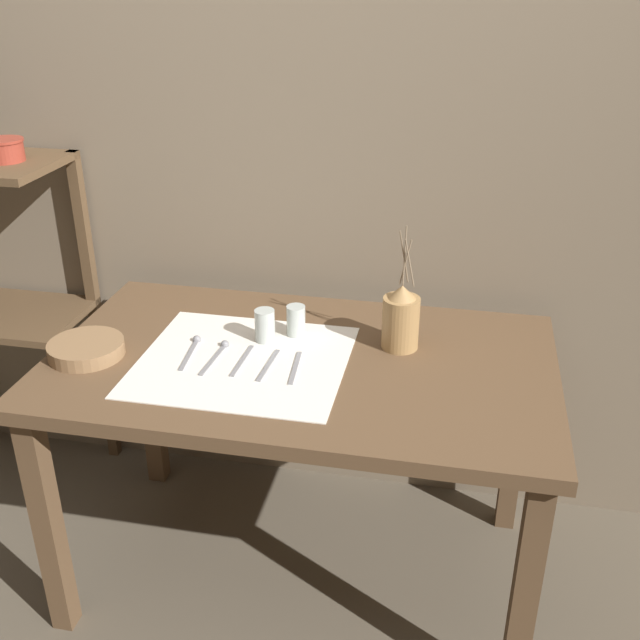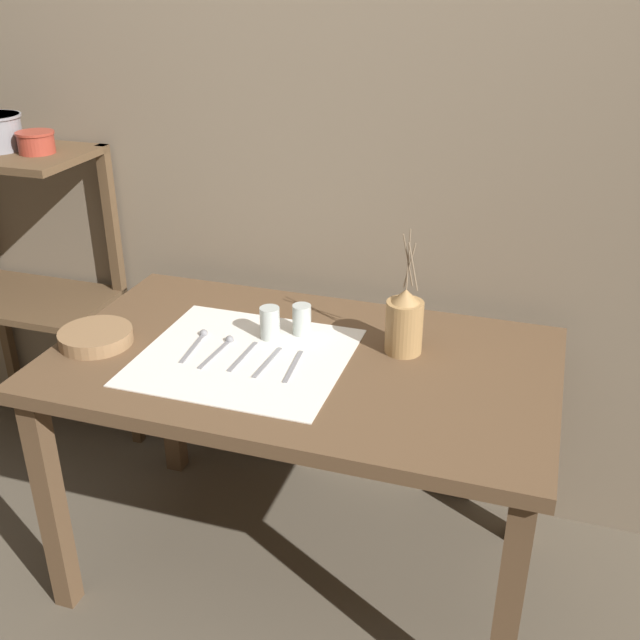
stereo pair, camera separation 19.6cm
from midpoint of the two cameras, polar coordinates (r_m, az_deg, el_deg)
name	(u,v)px [view 2 (the right image)]	position (r m, az deg, el deg)	size (l,w,h in m)	color
ground_plane	(304,566)	(2.48, 1.14, -18.34)	(12.00, 12.00, 0.00)	brown
stone_wall_back	(355,150)	(2.33, 5.16, 12.72)	(7.00, 0.06, 2.40)	#7A6B56
wooden_table	(302,386)	(2.07, 1.30, -5.13)	(1.36, 0.81, 0.75)	brown
wooden_shelf_unit	(25,247)	(2.74, -19.68, 5.24)	(0.59, 0.36, 1.17)	brown
linen_cloth	(244,356)	(2.03, -3.07, -2.87)	(0.55, 0.51, 0.00)	white
pitcher_with_flowers	(404,323)	(2.04, 9.18, -0.29)	(0.10, 0.10, 0.35)	#A87F4C
wooden_bowl	(96,337)	(2.15, -14.26, -1.32)	(0.20, 0.20, 0.04)	#8E6B47
glass_tumbler_near	(270,323)	(2.10, -1.19, -0.29)	(0.06, 0.06, 0.09)	#B7C1BC
glass_tumbler_far	(302,320)	(2.12, 1.24, -0.03)	(0.05, 0.05, 0.09)	#B7C1BC
spoon_inner	(200,339)	(2.12, -6.56, -1.49)	(0.03, 0.18, 0.02)	gray
spoon_outer	(224,345)	(2.08, -4.64, -1.97)	(0.03, 0.18, 0.02)	gray
knife_center	(243,356)	(2.02, -3.14, -2.86)	(0.02, 0.17, 0.00)	gray
fork_inner	(268,362)	(1.99, -1.22, -3.32)	(0.02, 0.17, 0.00)	gray
fork_outer	(294,366)	(1.97, 0.84, -3.64)	(0.03, 0.17, 0.00)	gray
metal_pot_small	(36,141)	(2.53, -18.75, 12.74)	(0.12, 0.12, 0.07)	#9E3828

